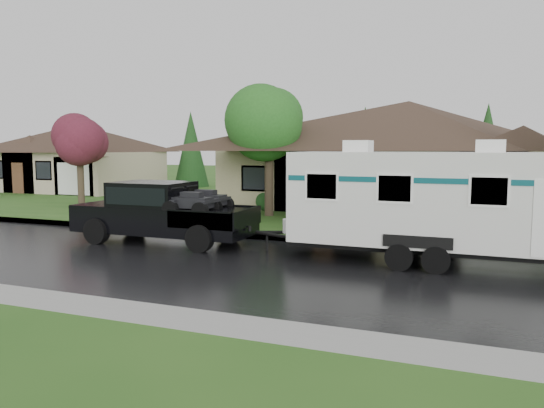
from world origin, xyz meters
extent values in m
plane|color=#2B571B|center=(0.00, 0.00, 0.00)|extent=(140.00, 140.00, 0.00)
cube|color=black|center=(0.00, -2.00, 0.01)|extent=(140.00, 8.00, 0.01)
cube|color=gray|center=(0.00, 2.25, 0.07)|extent=(140.00, 0.50, 0.15)
cube|color=#2B571B|center=(0.00, 15.00, 0.07)|extent=(140.00, 26.00, 0.15)
cube|color=#9A8D68|center=(2.00, 14.00, 1.65)|extent=(18.00, 10.00, 3.00)
pyramid|color=#35251D|center=(2.00, 14.00, 5.75)|extent=(19.44, 10.80, 2.60)
cube|color=#9A8D68|center=(7.40, 11.00, 1.50)|extent=(5.76, 4.00, 2.70)
cube|color=tan|center=(-22.00, 16.00, 1.55)|extent=(10.00, 8.00, 2.80)
pyramid|color=#35251D|center=(-22.00, 16.00, 4.95)|extent=(10.80, 8.64, 2.00)
cube|color=tan|center=(-19.00, 14.00, 1.41)|extent=(3.20, 4.00, 2.52)
cylinder|color=#382B1E|center=(-3.36, 7.35, 1.47)|extent=(0.41, 0.41, 2.65)
sphere|color=#2D7125|center=(-3.36, 7.35, 4.37)|extent=(3.65, 3.65, 3.65)
cylinder|color=#382B1E|center=(-15.02, 8.19, 1.25)|extent=(0.37, 0.37, 2.20)
sphere|color=maroon|center=(-15.02, 8.19, 3.66)|extent=(3.04, 3.04, 3.04)
sphere|color=#143814|center=(-4.30, 9.30, 0.65)|extent=(1.00, 1.00, 1.00)
sphere|color=#143814|center=(-1.78, 9.30, 0.65)|extent=(1.00, 1.00, 1.00)
sphere|color=#143814|center=(0.74, 9.30, 0.65)|extent=(1.00, 1.00, 1.00)
sphere|color=#143814|center=(3.26, 9.30, 0.65)|extent=(1.00, 1.00, 1.00)
sphere|color=#143814|center=(5.78, 9.30, 0.65)|extent=(1.00, 1.00, 1.00)
cube|color=black|center=(-4.46, 0.24, 0.83)|extent=(6.35, 2.12, 0.91)
cube|color=black|center=(-6.78, 0.24, 1.11)|extent=(1.69, 2.06, 0.37)
cube|color=black|center=(-4.88, 0.24, 1.64)|extent=(2.54, 1.99, 0.95)
cube|color=black|center=(-4.88, 0.24, 1.69)|extent=(2.33, 2.03, 0.58)
cube|color=black|center=(-2.44, 0.24, 1.04)|extent=(2.33, 2.01, 0.06)
cylinder|color=black|center=(-6.47, -0.80, 0.44)|extent=(0.89, 0.34, 0.89)
cylinder|color=black|center=(-6.47, 1.28, 0.44)|extent=(0.89, 0.34, 0.89)
cylinder|color=black|center=(-2.44, -0.80, 0.44)|extent=(0.89, 0.34, 0.89)
cylinder|color=black|center=(-2.44, 1.28, 0.44)|extent=(0.89, 0.34, 0.89)
cube|color=silver|center=(4.24, 0.24, 1.88)|extent=(7.41, 2.54, 2.59)
cube|color=black|center=(4.24, 0.24, 0.42)|extent=(7.83, 1.27, 0.15)
cube|color=#0B484F|center=(4.24, 0.24, 2.45)|extent=(7.26, 2.56, 0.15)
cube|color=white|center=(2.34, 0.24, 3.34)|extent=(0.74, 0.85, 0.34)
cube|color=white|center=(5.94, 0.24, 3.34)|extent=(0.74, 0.85, 0.34)
cylinder|color=black|center=(3.77, -1.01, 0.37)|extent=(0.74, 0.25, 0.74)
cylinder|color=black|center=(3.77, 1.49, 0.37)|extent=(0.74, 0.25, 0.74)
cylinder|color=black|center=(4.72, -1.01, 0.37)|extent=(0.74, 0.25, 0.74)
cylinder|color=black|center=(4.72, 1.49, 0.37)|extent=(0.74, 0.25, 0.74)
camera|label=1|loc=(5.75, -15.27, 3.32)|focal=35.00mm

